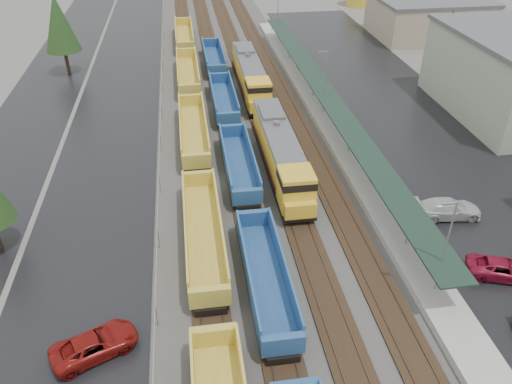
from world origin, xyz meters
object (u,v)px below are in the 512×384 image
(well_string_yellow, at_px, (198,174))
(parked_car_east_b, at_px, (502,269))
(well_string_blue, at_px, (250,211))
(parked_car_east_c, at_px, (448,209))
(locomotive_trail, at_px, (251,76))
(parked_car_west_c, at_px, (95,345))
(locomotive_lead, at_px, (281,154))

(well_string_yellow, distance_m, parked_car_east_b, 26.51)
(well_string_blue, xyz_separation_m, parked_car_east_c, (16.82, -1.60, -0.38))
(locomotive_trail, height_order, parked_car_east_b, locomotive_trail)
(parked_car_west_c, xyz_separation_m, parked_car_east_b, (28.55, 2.73, -0.04))
(locomotive_trail, distance_m, well_string_blue, 28.67)
(locomotive_lead, xyz_separation_m, parked_car_west_c, (-15.26, -19.26, -1.57))
(parked_car_west_c, height_order, parked_car_east_b, parked_car_west_c)
(locomotive_trail, distance_m, parked_car_west_c, 43.08)
(locomotive_lead, relative_size, well_string_yellow, 0.18)
(well_string_yellow, bearing_deg, parked_car_east_c, -21.54)
(parked_car_east_c, bearing_deg, well_string_yellow, 73.51)
(parked_car_west_c, bearing_deg, parked_car_east_c, -94.34)
(parked_car_west_c, xyz_separation_m, parked_car_east_c, (28.08, 10.29, 0.08))
(well_string_yellow, distance_m, parked_car_west_c, 19.88)
(locomotive_lead, xyz_separation_m, well_string_yellow, (-8.00, -0.75, -1.06))
(locomotive_lead, distance_m, locomotive_trail, 21.00)
(well_string_yellow, bearing_deg, parked_car_east_b, -36.54)
(locomotive_trail, bearing_deg, parked_car_east_b, -70.50)
(locomotive_lead, bearing_deg, well_string_blue, -118.49)
(locomotive_lead, xyz_separation_m, locomotive_trail, (0.00, 21.00, 0.00))
(parked_car_west_c, bearing_deg, locomotive_trail, -45.22)
(parked_car_east_b, bearing_deg, well_string_yellow, 72.13)
(locomotive_lead, bearing_deg, parked_car_west_c, -128.39)
(parked_car_east_c, bearing_deg, parked_car_east_b, -171.37)
(locomotive_lead, bearing_deg, locomotive_trail, 90.00)
(well_string_blue, bearing_deg, parked_car_east_c, -5.44)
(locomotive_trail, bearing_deg, parked_car_east_c, -66.84)
(locomotive_trail, relative_size, parked_car_west_c, 3.59)
(parked_car_west_c, bearing_deg, parked_car_east_b, -109.01)
(locomotive_lead, bearing_deg, parked_car_east_c, -34.98)
(locomotive_trail, relative_size, parked_car_east_c, 3.39)
(parked_car_east_b, bearing_deg, locomotive_lead, 57.47)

